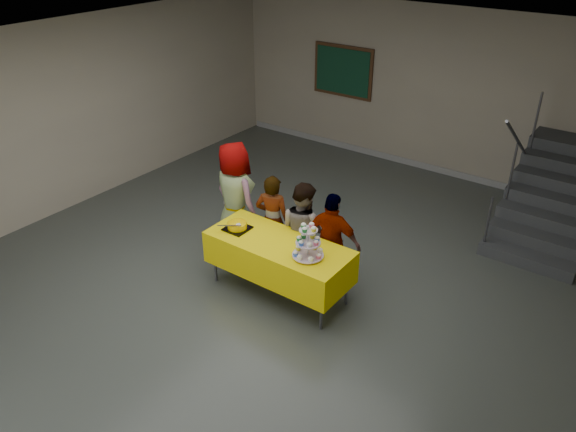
# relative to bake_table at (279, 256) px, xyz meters

# --- Properties ---
(room_shell) EXTENTS (10.00, 10.04, 3.02)m
(room_shell) POSITION_rel_bake_table_xyz_m (-0.28, -0.16, 1.57)
(room_shell) COLOR #4C514C
(room_shell) RESTS_ON ground
(bake_table) EXTENTS (1.88, 0.78, 0.77)m
(bake_table) POSITION_rel_bake_table_xyz_m (0.00, 0.00, 0.00)
(bake_table) COLOR #595960
(bake_table) RESTS_ON ground
(cupcake_stand) EXTENTS (0.38, 0.38, 0.44)m
(cupcake_stand) POSITION_rel_bake_table_xyz_m (0.49, -0.07, 0.39)
(cupcake_stand) COLOR silver
(cupcake_stand) RESTS_ON bake_table
(bear_cake) EXTENTS (0.32, 0.36, 0.12)m
(bear_cake) POSITION_rel_bake_table_xyz_m (-0.62, -0.06, 0.27)
(bear_cake) COLOR black
(bear_cake) RESTS_ON bake_table
(schoolchild_a) EXTENTS (0.89, 0.68, 1.64)m
(schoolchild_a) POSITION_rel_bake_table_xyz_m (-1.18, 0.54, 0.26)
(schoolchild_a) COLOR slate
(schoolchild_a) RESTS_ON ground
(schoolchild_b) EXTENTS (0.56, 0.45, 1.34)m
(schoolchild_b) POSITION_rel_bake_table_xyz_m (-0.50, 0.53, 0.11)
(schoolchild_b) COLOR slate
(schoolchild_b) RESTS_ON ground
(schoolchild_c) EXTENTS (0.77, 0.66, 1.37)m
(schoolchild_c) POSITION_rel_bake_table_xyz_m (-0.01, 0.54, 0.13)
(schoolchild_c) COLOR slate
(schoolchild_c) RESTS_ON ground
(schoolchild_d) EXTENTS (0.82, 0.42, 1.34)m
(schoolchild_d) POSITION_rel_bake_table_xyz_m (0.45, 0.54, 0.11)
(schoolchild_d) COLOR slate
(schoolchild_d) RESTS_ON ground
(staircase) EXTENTS (1.30, 2.40, 2.04)m
(staircase) POSITION_rel_bake_table_xyz_m (2.42, 3.95, -0.07)
(staircase) COLOR #424447
(staircase) RESTS_ON ground
(noticeboard) EXTENTS (1.30, 0.05, 1.00)m
(noticeboard) POSITION_rel_bake_table_xyz_m (-2.00, 4.79, 1.04)
(noticeboard) COLOR #472B16
(noticeboard) RESTS_ON ground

